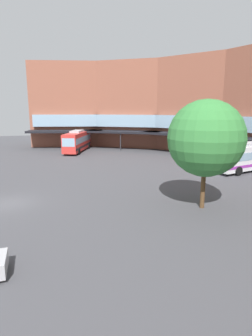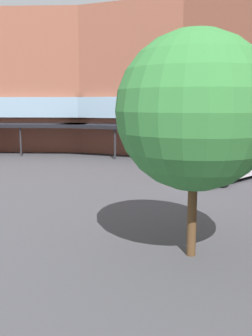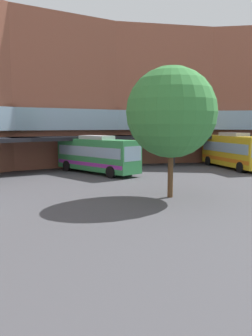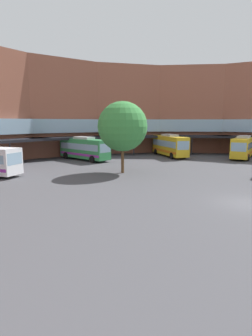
{
  "view_description": "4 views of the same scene",
  "coord_description": "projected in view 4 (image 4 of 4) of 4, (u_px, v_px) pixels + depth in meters",
  "views": [
    {
      "loc": [
        24.15,
        4.19,
        7.88
      ],
      "look_at": [
        -0.24,
        10.23,
        2.49
      ],
      "focal_mm": 29.81,
      "sensor_mm": 36.0,
      "label": 1
    },
    {
      "loc": [
        16.36,
        6.37,
        5.9
      ],
      "look_at": [
        0.46,
        14.71,
        2.88
      ],
      "focal_mm": 41.03,
      "sensor_mm": 36.0,
      "label": 2
    },
    {
      "loc": [
        -14.96,
        3.25,
        4.75
      ],
      "look_at": [
        -2.95,
        12.87,
        2.89
      ],
      "focal_mm": 37.32,
      "sensor_mm": 36.0,
      "label": 3
    },
    {
      "loc": [
        -21.69,
        -4.53,
        6.15
      ],
      "look_at": [
        0.69,
        11.77,
        1.5
      ],
      "focal_mm": 29.35,
      "sensor_mm": 36.0,
      "label": 4
    }
  ],
  "objects": [
    {
      "name": "ground_plane",
      "position": [
        245.0,
        204.0,
        20.94
      ],
      "size": [
        126.57,
        126.57,
        0.0
      ],
      "primitive_type": "plane",
      "color": "#47474C"
    },
    {
      "name": "station_building",
      "position": [
        40.0,
        106.0,
        33.79
      ],
      "size": [
        83.86,
        43.05,
        17.09
      ],
      "color": "#93543F",
      "rests_on": "ground"
    },
    {
      "name": "bus_2",
      "position": [
        84.0,
        148.0,
        44.82
      ],
      "size": [
        3.7,
        10.41,
        3.78
      ],
      "rotation": [
        0.0,
        0.0,
        4.59
      ],
      "color": "#338C4C",
      "rests_on": "ground"
    },
    {
      "name": "bus_3",
      "position": [
        243.0,
        147.0,
        47.31
      ],
      "size": [
        11.06,
        3.74,
        3.85
      ],
      "rotation": [
        0.0,
        0.0,
        3.24
      ],
      "color": "gold",
      "rests_on": "ground"
    },
    {
      "name": "bus_4",
      "position": [
        170.0,
        145.0,
        49.45
      ],
      "size": [
        8.09,
        9.57,
        4.0
      ],
      "rotation": [
        0.0,
        0.0,
        4.06
      ],
      "color": "gold",
      "rests_on": "ground"
    },
    {
      "name": "plaza_tree",
      "position": [
        123.0,
        127.0,
        32.75
      ],
      "size": [
        5.96,
        5.96,
        8.61
      ],
      "color": "brown",
      "rests_on": "ground"
    }
  ]
}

